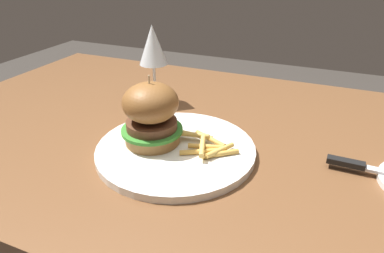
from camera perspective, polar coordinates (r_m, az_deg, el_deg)
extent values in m
cube|color=brown|center=(0.72, 0.70, -1.93)|extent=(1.24, 0.76, 0.04)
cylinder|color=brown|center=(1.40, -15.86, -4.78)|extent=(0.06, 0.06, 0.70)
cylinder|color=white|center=(0.63, -2.75, -3.84)|extent=(0.29, 0.29, 0.01)
cylinder|color=#9E6B38|center=(0.64, -6.60, -1.64)|extent=(0.10, 0.10, 0.02)
cylinder|color=#38842D|center=(0.63, -6.67, -0.53)|extent=(0.11, 0.11, 0.01)
cylinder|color=brown|center=(0.62, -6.72, 0.36)|extent=(0.09, 0.09, 0.02)
ellipsoid|color=brown|center=(0.61, -6.95, 4.00)|extent=(0.10, 0.10, 0.07)
cylinder|color=#CCB78C|center=(0.60, -7.08, 6.20)|extent=(0.00, 0.00, 0.05)
cylinder|color=gold|center=(0.60, 1.22, -4.21)|extent=(0.06, 0.04, 0.01)
cylinder|color=gold|center=(0.59, 4.76, -4.57)|extent=(0.06, 0.05, 0.01)
cylinder|color=gold|center=(0.61, 2.59, -3.39)|extent=(0.07, 0.03, 0.01)
cylinder|color=gold|center=(0.63, 3.06, -2.08)|extent=(0.07, 0.04, 0.01)
cylinder|color=#EABC5B|center=(0.60, 1.75, -3.09)|extent=(0.03, 0.07, 0.01)
cylinder|color=#E0B251|center=(0.60, 4.65, -3.96)|extent=(0.04, 0.06, 0.01)
cylinder|color=#EABC5B|center=(0.63, 0.04, -1.35)|extent=(0.06, 0.02, 0.01)
cylinder|color=#E0B251|center=(0.64, 0.65, -1.44)|extent=(0.06, 0.01, 0.01)
cylinder|color=silver|center=(0.84, -6.07, 4.20)|extent=(0.06, 0.06, 0.00)
cylinder|color=silver|center=(0.83, -6.23, 7.27)|extent=(0.01, 0.01, 0.09)
cone|color=silver|center=(0.80, -6.57, 13.40)|extent=(0.07, 0.07, 0.09)
cube|color=black|center=(0.63, 24.24, -5.49)|extent=(0.06, 0.02, 0.01)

